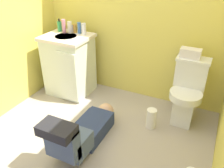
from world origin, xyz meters
name	(u,v)px	position (x,y,z in m)	size (l,w,h in m)	color
ground_plane	(95,136)	(0.00, 0.00, -0.02)	(2.90, 3.04, 0.04)	#A1968A
wall_back	(135,5)	(0.00, 1.06, 1.20)	(2.56, 0.08, 2.40)	#D9C953
toilet	(187,92)	(0.80, 0.71, 0.37)	(0.36, 0.46, 0.75)	silver
vanity_cabinet	(69,64)	(-0.76, 0.67, 0.42)	(0.60, 0.53, 0.82)	silver
faucet	(72,29)	(-0.76, 0.82, 0.87)	(0.02, 0.02, 0.10)	silver
person_plumber	(82,131)	(-0.04, -0.18, 0.18)	(0.39, 1.06, 0.52)	navy
tissue_box	(191,53)	(0.76, 0.81, 0.80)	(0.22, 0.11, 0.10)	silver
soap_dispenser	(60,26)	(-0.95, 0.80, 0.89)	(0.06, 0.06, 0.17)	#349954
bottle_pink	(64,26)	(-0.86, 0.76, 0.91)	(0.05, 0.05, 0.18)	pink
bottle_white	(70,27)	(-0.78, 0.79, 0.90)	(0.06, 0.06, 0.15)	white
bottle_amber	(75,28)	(-0.74, 0.84, 0.88)	(0.05, 0.05, 0.11)	#C18931
bottle_blue	(79,28)	(-0.67, 0.84, 0.89)	(0.05, 0.05, 0.14)	#3F6DB4
bottle_clear	(84,29)	(-0.58, 0.81, 0.89)	(0.06, 0.06, 0.15)	silver
paper_towel_roll	(151,119)	(0.50, 0.40, 0.12)	(0.11, 0.11, 0.24)	white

